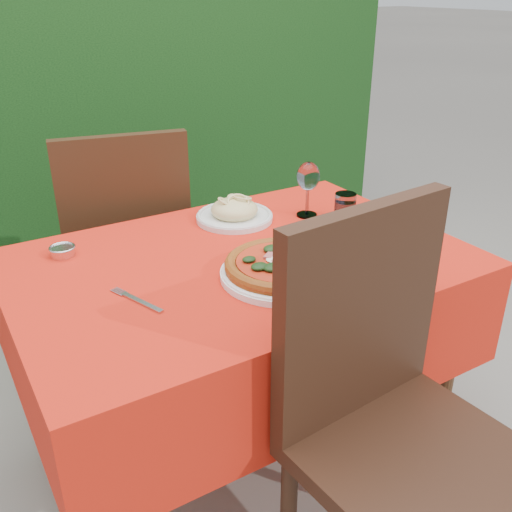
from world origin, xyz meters
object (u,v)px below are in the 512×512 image
chair_near (391,407)px  chair_far (126,240)px  steel_ramekin (63,252)px  wine_glass (308,179)px  pizza_plate (282,267)px  water_glass (345,208)px  pasta_plate (234,213)px  fork (142,302)px

chair_near → chair_far: size_ratio=1.04×
chair_near → chair_far: (-0.18, 1.23, -0.02)m
steel_ramekin → wine_glass: bearing=-8.0°
pizza_plate → wine_glass: size_ratio=1.87×
chair_near → pizza_plate: (-0.03, 0.41, 0.18)m
water_glass → chair_far: bearing=132.4°
chair_far → pasta_plate: size_ratio=3.99×
pasta_plate → wine_glass: wine_glass is taller
chair_near → wine_glass: chair_near is taller
chair_far → wine_glass: (0.46, -0.50, 0.31)m
water_glass → steel_ramekin: 0.88m
chair_far → fork: size_ratio=5.22×
steel_ramekin → fork: bearing=-75.8°
water_glass → fork: (-0.76, -0.17, -0.04)m
chair_near → water_glass: size_ratio=11.41×
pizza_plate → fork: pizza_plate is taller
wine_glass → steel_ramekin: (-0.77, 0.11, -0.12)m
pasta_plate → fork: 0.58m
pizza_plate → wine_glass: bearing=45.8°
chair_far → pizza_plate: chair_far is taller
wine_glass → pizza_plate: bearing=-134.2°
chair_near → fork: (-0.39, 0.47, 0.16)m
fork → pasta_plate: bearing=18.1°
water_glass → wine_glass: 0.15m
fork → chair_near: bearing=-69.6°
chair_far → pasta_plate: 0.52m
wine_glass → fork: bearing=-159.0°
pizza_plate → pasta_plate: size_ratio=1.38×
chair_far → water_glass: chair_far is taller
pizza_plate → wine_glass: 0.46m
pasta_plate → water_glass: size_ratio=2.75×
pizza_plate → fork: 0.37m
chair_near → chair_far: bearing=93.6°
chair_near → water_glass: chair_near is taller
fork → steel_ramekin: (-0.09, 0.37, 0.01)m
pizza_plate → wine_glass: wine_glass is taller
chair_far → pizza_plate: bearing=112.0°
water_glass → fork: size_ratio=0.48×
chair_far → wine_glass: 0.75m
chair_far → steel_ramekin: chair_far is taller
pizza_plate → chair_near: bearing=-86.1°
pasta_plate → fork: bearing=-142.2°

